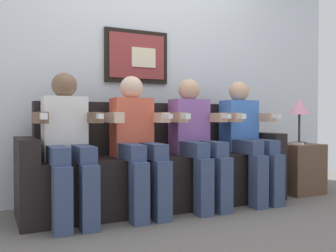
{
  "coord_description": "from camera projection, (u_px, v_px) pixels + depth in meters",
  "views": [
    {
      "loc": [
        -1.34,
        -2.61,
        0.78
      ],
      "look_at": [
        0.0,
        0.15,
        0.7
      ],
      "focal_mm": 39.81,
      "sensor_mm": 36.0,
      "label": 1
    }
  ],
  "objects": [
    {
      "name": "spare_remote_on_table",
      "position": [
        298.0,
        144.0,
        3.69
      ],
      "size": [
        0.04,
        0.13,
        0.02
      ],
      "primitive_type": "cube",
      "color": "white",
      "rests_on": "side_table_right"
    },
    {
      "name": "person_left_center",
      "position": [
        137.0,
        138.0,
        2.96
      ],
      "size": [
        0.46,
        0.56,
        1.11
      ],
      "color": "#D8593F",
      "rests_on": "ground_plane"
    },
    {
      "name": "person_leftmost",
      "position": [
        68.0,
        140.0,
        2.72
      ],
      "size": [
        0.46,
        0.56,
        1.11
      ],
      "color": "white",
      "rests_on": "ground_plane"
    },
    {
      "name": "ground_plane",
      "position": [
        176.0,
        215.0,
        2.95
      ],
      "size": [
        6.13,
        6.13,
        0.0
      ],
      "primitive_type": "plane",
      "color": "#66605B"
    },
    {
      "name": "couch",
      "position": [
        159.0,
        170.0,
        3.23
      ],
      "size": [
        2.31,
        0.58,
        0.9
      ],
      "color": "black",
      "rests_on": "ground_plane"
    },
    {
      "name": "side_table_right",
      "position": [
        298.0,
        168.0,
        3.8
      ],
      "size": [
        0.4,
        0.4,
        0.5
      ],
      "color": "brown",
      "rests_on": "ground_plane"
    },
    {
      "name": "back_wall_assembly",
      "position": [
        140.0,
        63.0,
        3.6
      ],
      "size": [
        4.71,
        0.1,
        2.6
      ],
      "color": "silver",
      "rests_on": "ground_plane"
    },
    {
      "name": "table_lamp",
      "position": [
        299.0,
        109.0,
        3.8
      ],
      "size": [
        0.22,
        0.22,
        0.46
      ],
      "color": "#333338",
      "rests_on": "side_table_right"
    },
    {
      "name": "person_right_center",
      "position": [
        196.0,
        137.0,
        3.19
      ],
      "size": [
        0.46,
        0.56,
        1.11
      ],
      "color": "#8C59A5",
      "rests_on": "ground_plane"
    },
    {
      "name": "person_rightmost",
      "position": [
        247.0,
        135.0,
        3.43
      ],
      "size": [
        0.46,
        0.56,
        1.11
      ],
      "color": "#3F72CC",
      "rests_on": "ground_plane"
    }
  ]
}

